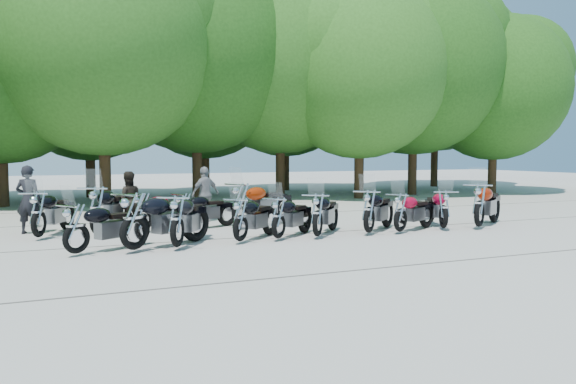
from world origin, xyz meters
name	(u,v)px	position (x,y,z in m)	size (l,w,h in m)	color
ground	(313,243)	(0.00, 0.00, 0.00)	(90.00, 90.00, 0.00)	#9F9990
tree_3	(102,42)	(-3.57, 11.24, 6.32)	(8.70, 8.70, 10.67)	#3A2614
tree_4	(196,50)	(0.54, 13.09, 6.64)	(9.13, 9.13, 11.20)	#3A2614
tree_5	(280,58)	(4.61, 13.20, 6.57)	(9.04, 9.04, 11.10)	#3A2614
tree_6	(360,71)	(7.55, 10.82, 5.81)	(8.00, 8.00, 9.82)	#3A2614
tree_7	(414,66)	(11.20, 11.78, 6.39)	(8.79, 8.79, 10.79)	#3A2614
tree_8	(494,88)	(15.83, 11.20, 5.47)	(7.53, 7.53, 9.25)	#3A2614
tree_11	(88,80)	(-3.76, 16.43, 5.49)	(7.56, 7.56, 9.28)	#3A2614
tree_12	(204,81)	(1.80, 16.47, 5.72)	(7.88, 7.88, 9.67)	#3A2614
tree_13	(285,82)	(6.69, 17.47, 6.04)	(8.31, 8.31, 10.20)	#3A2614
tree_14	(360,86)	(10.68, 16.09, 5.83)	(8.02, 8.02, 9.84)	#3A2614
tree_15	(436,73)	(16.61, 17.02, 7.03)	(9.67, 9.67, 11.86)	#3A2614
motorcycle_0	(76,227)	(-5.13, 0.42, 0.61)	(0.65, 2.15, 1.21)	black
motorcycle_1	(134,219)	(-3.99, 0.34, 0.72)	(0.78, 2.55, 1.44)	black
motorcycle_2	(177,219)	(-3.09, 0.36, 0.67)	(0.72, 2.37, 1.34)	black
motorcycle_3	(240,218)	(-1.57, 0.63, 0.60)	(0.65, 2.13, 1.20)	black
motorcycle_4	(279,216)	(-0.60, 0.67, 0.59)	(0.63, 2.09, 1.18)	black
motorcycle_5	(318,213)	(0.40, 0.59, 0.63)	(0.68, 2.23, 1.26)	black
motorcycle_6	(369,210)	(1.87, 0.61, 0.66)	(0.71, 2.32, 1.31)	black
motorcycle_7	(401,211)	(2.74, 0.49, 0.60)	(0.64, 2.11, 1.19)	maroon
motorcycle_8	(444,208)	(4.19, 0.59, 0.62)	(0.66, 2.18, 1.23)	maroon
motorcycle_9	(480,203)	(5.24, 0.38, 0.71)	(0.77, 2.53, 1.43)	maroon
motorcycle_10	(38,213)	(-5.86, 3.09, 0.66)	(0.71, 2.35, 1.33)	black
motorcycle_11	(97,208)	(-4.52, 3.04, 0.72)	(0.77, 2.53, 1.43)	black
motorcycle_12	(143,210)	(-3.38, 3.22, 0.60)	(0.65, 2.12, 1.20)	maroon
motorcycle_13	(184,210)	(-2.29, 3.23, 0.58)	(0.62, 2.04, 1.16)	black
motorcycle_14	(241,203)	(-0.70, 3.14, 0.72)	(0.77, 2.54, 1.44)	#9A2505
rider_0	(28,200)	(-6.10, 4.30, 0.89)	(0.65, 0.43, 1.78)	black
rider_1	(128,200)	(-3.62, 4.24, 0.80)	(0.77, 0.60, 1.59)	black
rider_2	(205,194)	(-1.22, 5.05, 0.84)	(0.99, 0.41, 1.68)	gray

